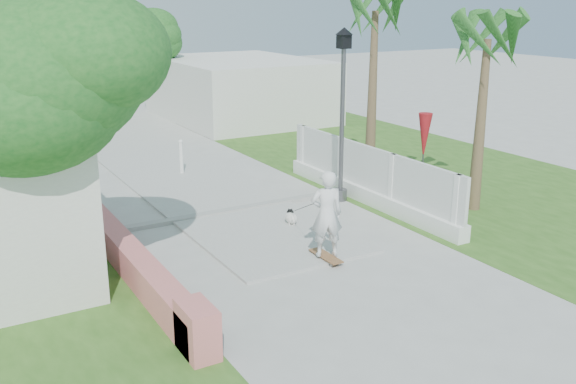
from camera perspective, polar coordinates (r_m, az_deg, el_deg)
ground at (r=11.30m, az=8.36°, el=-10.20°), size 90.00×90.00×0.00m
path_strip at (r=28.98m, az=-16.90°, el=5.97°), size 3.20×36.00×0.06m
curb at (r=16.03m, az=-4.95°, el=-1.64°), size 6.50×0.25×0.10m
grass_right at (r=21.33m, az=9.95°, el=2.70°), size 8.00×20.00×0.01m
pink_wall at (r=12.71m, az=-13.80°, el=-5.83°), size 0.45×8.20×0.80m
lattice_fence at (r=16.75m, az=7.07°, el=0.88°), size 0.35×7.00×1.50m
building_right at (r=28.88m, az=-4.39°, el=9.15°), size 6.00×8.00×2.60m
street_lamp at (r=16.45m, az=4.85°, el=7.37°), size 0.44×0.44×4.44m
bollard at (r=19.52m, az=-9.48°, el=3.17°), size 0.14×0.14×1.09m
patio_umbrella at (r=16.98m, az=12.02°, el=4.82°), size 0.36×0.36×2.30m
tree_left_near at (r=11.04m, az=-20.15°, el=9.16°), size 3.60×3.60×5.28m
tree_path_left at (r=24.07m, az=-22.39°, el=12.51°), size 3.40×3.40×5.23m
tree_path_right at (r=29.45m, az=-11.23°, el=13.33°), size 3.00×3.00×4.79m
palm_far at (r=18.05m, az=7.74°, el=14.68°), size 1.80×1.80×5.30m
palm_near at (r=16.17m, az=17.27°, el=11.99°), size 1.80×1.80×4.70m
skateboarder at (r=13.60m, az=1.56°, el=-1.59°), size 0.82×2.82×1.88m
dog at (r=15.01m, az=0.26°, el=-2.25°), size 0.38×0.51×0.37m
parked_car at (r=38.49m, az=-21.61°, el=9.12°), size 4.76×3.10×1.51m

